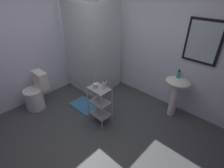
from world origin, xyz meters
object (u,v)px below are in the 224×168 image
(lotion_bottle_white, at_px, (104,85))
(bath_mat, at_px, (85,105))
(hand_soap_bottle, at_px, (179,74))
(rinse_cup, at_px, (95,86))
(shower_stall, at_px, (94,70))
(storage_cart, at_px, (100,103))
(pedestal_sink, at_px, (176,90))
(toilet, at_px, (36,94))

(lotion_bottle_white, distance_m, bath_mat, 1.03)
(hand_soap_bottle, bearing_deg, rinse_cup, -127.24)
(shower_stall, distance_m, storage_cart, 1.26)
(storage_cart, height_order, rinse_cup, rinse_cup)
(bath_mat, bearing_deg, pedestal_sink, 34.84)
(toilet, relative_size, bath_mat, 1.27)
(shower_stall, relative_size, lotion_bottle_white, 12.70)
(shower_stall, bearing_deg, toilet, -102.12)
(pedestal_sink, xyz_separation_m, rinse_cup, (-0.93, -1.15, 0.21))
(pedestal_sink, relative_size, bath_mat, 1.35)
(pedestal_sink, distance_m, lotion_bottle_white, 1.35)
(pedestal_sink, height_order, storage_cart, pedestal_sink)
(pedestal_sink, xyz_separation_m, toilet, (-2.18, -1.70, -0.26))
(storage_cart, distance_m, hand_soap_bottle, 1.50)
(pedestal_sink, height_order, bath_mat, pedestal_sink)
(shower_stall, relative_size, bath_mat, 3.33)
(pedestal_sink, xyz_separation_m, lotion_bottle_white, (-0.82, -1.05, 0.23))
(shower_stall, distance_m, bath_mat, 0.92)
(shower_stall, distance_m, rinse_cup, 1.29)
(storage_cart, height_order, hand_soap_bottle, hand_soap_bottle)
(rinse_cup, bearing_deg, shower_stall, 139.79)
(toilet, bearing_deg, pedestal_sink, 38.03)
(pedestal_sink, relative_size, lotion_bottle_white, 5.14)
(lotion_bottle_white, bearing_deg, rinse_cup, -137.12)
(hand_soap_bottle, relative_size, rinse_cup, 1.71)
(hand_soap_bottle, distance_m, rinse_cup, 1.49)
(toilet, distance_m, lotion_bottle_white, 1.58)
(storage_cart, bearing_deg, toilet, -155.45)
(storage_cart, height_order, bath_mat, storage_cart)
(pedestal_sink, height_order, toilet, pedestal_sink)
(lotion_bottle_white, bearing_deg, pedestal_sink, 51.90)
(toilet, bearing_deg, lotion_bottle_white, 25.74)
(storage_cart, height_order, lotion_bottle_white, lotion_bottle_white)
(rinse_cup, xyz_separation_m, bath_mat, (-0.54, 0.13, -0.78))
(shower_stall, relative_size, storage_cart, 2.70)
(shower_stall, xyz_separation_m, toilet, (-0.29, -1.36, -0.15))
(hand_soap_bottle, height_order, bath_mat, hand_soap_bottle)
(shower_stall, xyz_separation_m, lotion_bottle_white, (1.06, -0.70, 0.35))
(pedestal_sink, xyz_separation_m, hand_soap_bottle, (-0.03, 0.03, 0.30))
(rinse_cup, bearing_deg, storage_cart, 39.67)
(pedestal_sink, relative_size, hand_soap_bottle, 5.31)
(rinse_cup, height_order, bath_mat, rinse_cup)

